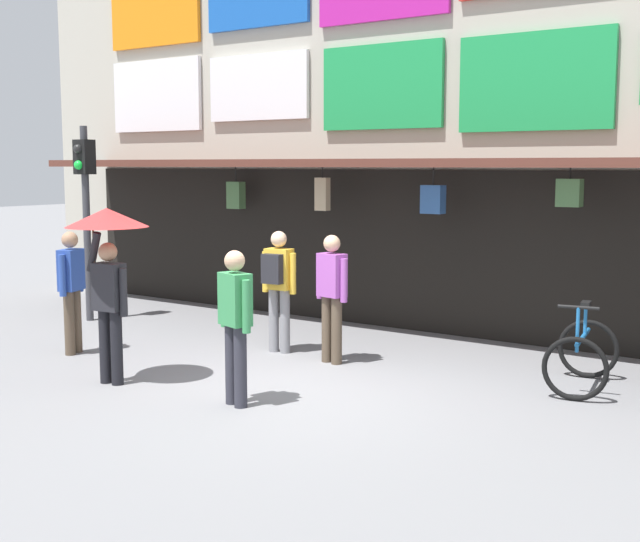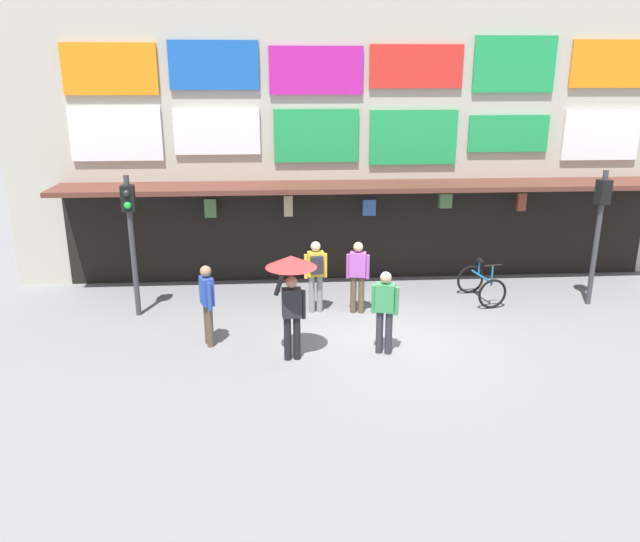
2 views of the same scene
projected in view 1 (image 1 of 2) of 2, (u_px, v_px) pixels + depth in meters
The scene contains 9 objects.
ground_plane at pixel (294, 392), 9.53m from camera, with size 80.00×80.00×0.00m, color slate.
shopfront at pixel (472, 73), 12.74m from camera, with size 18.00×2.60×8.00m.
traffic_light_near at pixel (85, 192), 13.66m from camera, with size 0.29×0.33×3.20m.
bicycle_parked at pixel (582, 356), 9.62m from camera, with size 0.91×1.27×1.05m.
pedestrian_in_purple at pixel (278, 282), 11.43m from camera, with size 0.53×0.38×1.68m.
pedestrian_in_yellow at pixel (72, 285), 11.37m from camera, with size 0.33×0.50×1.68m.
pedestrian_with_umbrella at pixel (108, 246), 9.70m from camera, with size 0.96×0.96×2.08m.
pedestrian_in_black at pixel (235, 319), 8.90m from camera, with size 0.51×0.32×1.68m.
pedestrian_in_blue at pixel (332, 291), 10.83m from camera, with size 0.52×0.29×1.68m.
Camera 1 is at (5.55, -7.44, 2.58)m, focal length 46.98 mm.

